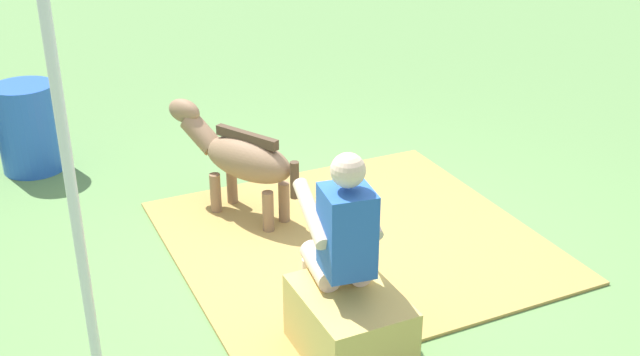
{
  "coord_description": "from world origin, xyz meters",
  "views": [
    {
      "loc": [
        -4.64,
        2.26,
        3.03
      ],
      "look_at": [
        0.14,
        0.01,
        0.55
      ],
      "focal_mm": 44.02,
      "sensor_mm": 36.0,
      "label": 1
    }
  ],
  "objects_px": {
    "pony_standing": "(239,157)",
    "water_barrel": "(29,128)",
    "hay_bale": "(349,326)",
    "tent_pole_left": "(74,207)",
    "person_seated": "(340,240)"
  },
  "relations": [
    {
      "from": "pony_standing",
      "to": "water_barrel",
      "type": "height_order",
      "value": "pony_standing"
    },
    {
      "from": "hay_bale",
      "to": "tent_pole_left",
      "type": "relative_size",
      "value": 0.31
    },
    {
      "from": "pony_standing",
      "to": "water_barrel",
      "type": "bearing_deg",
      "value": 39.97
    },
    {
      "from": "hay_bale",
      "to": "tent_pole_left",
      "type": "bearing_deg",
      "value": 77.34
    },
    {
      "from": "hay_bale",
      "to": "person_seated",
      "type": "relative_size",
      "value": 0.55
    },
    {
      "from": "tent_pole_left",
      "to": "pony_standing",
      "type": "bearing_deg",
      "value": -40.84
    },
    {
      "from": "hay_bale",
      "to": "water_barrel",
      "type": "relative_size",
      "value": 0.9
    },
    {
      "from": "person_seated",
      "to": "pony_standing",
      "type": "relative_size",
      "value": 1.09
    },
    {
      "from": "person_seated",
      "to": "water_barrel",
      "type": "xyz_separation_m",
      "value": [
        3.58,
        1.39,
        -0.33
      ]
    },
    {
      "from": "hay_bale",
      "to": "person_seated",
      "type": "bearing_deg",
      "value": -5.44
    },
    {
      "from": "person_seated",
      "to": "tent_pole_left",
      "type": "bearing_deg",
      "value": 83.7
    },
    {
      "from": "water_barrel",
      "to": "tent_pole_left",
      "type": "xyz_separation_m",
      "value": [
        -3.42,
        0.05,
        0.79
      ]
    },
    {
      "from": "hay_bale",
      "to": "pony_standing",
      "type": "relative_size",
      "value": 0.6
    },
    {
      "from": "pony_standing",
      "to": "tent_pole_left",
      "type": "height_order",
      "value": "tent_pole_left"
    },
    {
      "from": "hay_bale",
      "to": "water_barrel",
      "type": "xyz_separation_m",
      "value": [
        3.74,
        1.38,
        0.18
      ]
    }
  ]
}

